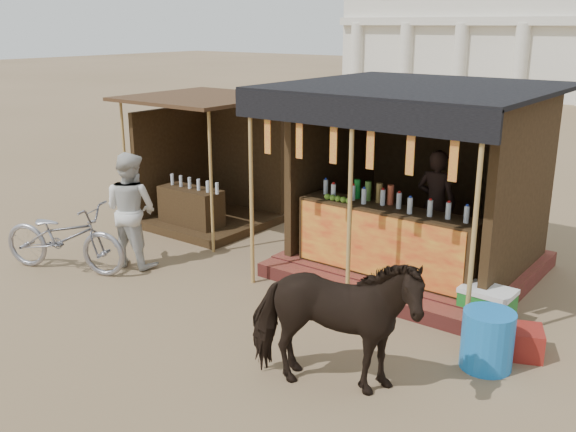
# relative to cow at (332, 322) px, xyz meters

# --- Properties ---
(ground) EXTENTS (120.00, 120.00, 0.00)m
(ground) POSITION_rel_cow_xyz_m (-1.87, 0.14, -0.75)
(ground) COLOR #846B4C
(ground) RESTS_ON ground
(main_stall) EXTENTS (3.60, 3.61, 2.78)m
(main_stall) POSITION_rel_cow_xyz_m (-0.86, 3.49, 0.27)
(main_stall) COLOR maroon
(main_stall) RESTS_ON ground
(secondary_stall) EXTENTS (2.40, 2.40, 2.38)m
(secondary_stall) POSITION_rel_cow_xyz_m (-5.03, 3.37, 0.10)
(secondary_stall) COLOR #392714
(secondary_stall) RESTS_ON ground
(cow) EXTENTS (1.96, 1.43, 1.51)m
(cow) POSITION_rel_cow_xyz_m (0.00, 0.00, 0.00)
(cow) COLOR black
(cow) RESTS_ON ground
(motorbike) EXTENTS (2.14, 1.35, 1.06)m
(motorbike) POSITION_rel_cow_xyz_m (-5.01, 0.35, -0.22)
(motorbike) COLOR gray
(motorbike) RESTS_ON ground
(bystander) EXTENTS (0.95, 0.79, 1.77)m
(bystander) POSITION_rel_cow_xyz_m (-4.41, 1.14, 0.13)
(bystander) COLOR silver
(bystander) RESTS_ON ground
(blue_barrel) EXTENTS (0.61, 0.61, 0.65)m
(blue_barrel) POSITION_rel_cow_xyz_m (1.09, 1.39, -0.43)
(blue_barrel) COLOR blue
(blue_barrel) RESTS_ON ground
(red_crate) EXTENTS (0.56, 0.56, 0.33)m
(red_crate) POSITION_rel_cow_xyz_m (1.32, 1.90, -0.59)
(red_crate) COLOR maroon
(red_crate) RESTS_ON ground
(cooler) EXTENTS (0.65, 0.46, 0.46)m
(cooler) POSITION_rel_cow_xyz_m (0.69, 2.45, -0.52)
(cooler) COLOR #1A7624
(cooler) RESTS_ON ground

